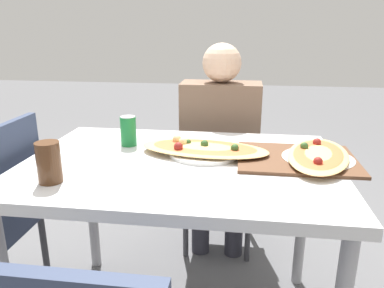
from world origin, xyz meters
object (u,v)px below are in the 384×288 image
Objects in this scene: dining_table at (181,180)px; drink_glass at (49,162)px; person_seated at (220,134)px; pizza_main at (204,149)px; soda_can at (128,131)px; pizza_second at (318,156)px; chair_far_seated at (221,159)px.

drink_glass reaches higher than dining_table.
pizza_main is (-0.03, -0.54, 0.09)m from person_seated.
person_seated is 0.61m from soda_can.
drink_glass reaches higher than pizza_second.
soda_can is 0.43m from drink_glass.
pizza_second is at bearing -2.83° from pizza_main.
pizza_main is 1.11× the size of pizza_second.
person_seated is 0.55m from pizza_main.
person_seated is at bearing 60.87° from drink_glass.
drink_glass is (-0.46, -0.34, 0.05)m from pizza_main.
dining_table is 9.34× the size of soda_can.
soda_can is (-0.36, -0.58, 0.31)m from chair_far_seated.
dining_table is at bearing -172.25° from pizza_second.
person_seated reaches higher than pizza_second.
person_seated reaches higher than chair_far_seated.
chair_far_seated is 0.75m from soda_can.
person_seated is 1.02m from drink_glass.
dining_table is 0.33m from soda_can.
chair_far_seated is at bearing 63.71° from drink_glass.
soda_can is (-0.25, 0.16, 0.14)m from dining_table.
chair_far_seated is 0.83m from pizza_second.
pizza_second is at bearing 7.75° from dining_table.
chair_far_seated is at bearing -90.00° from person_seated.
person_seated reaches higher than dining_table.
soda_can is 0.93× the size of drink_glass.
dining_table is at bearing 81.67° from chair_far_seated.
chair_far_seated is at bearing 58.51° from soda_can.
soda_can is at bearing 172.94° from pizza_second.
drink_glass is at bearing -108.09° from soda_can.
dining_table is 0.64m from person_seated.
soda_can is at bearing 71.91° from drink_glass.
chair_far_seated and drink_glass have the same top height.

